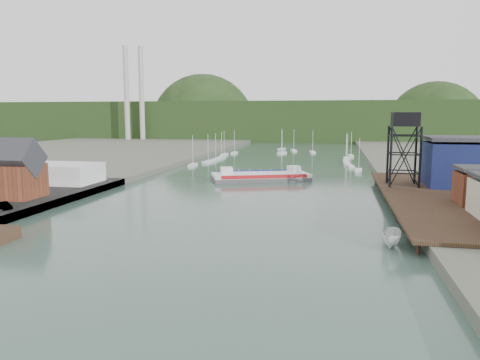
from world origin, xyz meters
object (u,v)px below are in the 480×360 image
at_px(harbor_building, 9,175).
at_px(chain_ferry, 261,176).
at_px(lift_tower, 405,124).
at_px(motorboat, 392,238).

height_order(harbor_building, chain_ferry, harbor_building).
bearing_deg(lift_tower, motorboat, -99.06).
bearing_deg(chain_ferry, harbor_building, -154.71).
relative_size(chain_ferry, motorboat, 4.52).
bearing_deg(lift_tower, harbor_building, -160.02).
xyz_separation_m(chain_ferry, motorboat, (27.45, -59.88, 0.12)).
distance_m(harbor_building, motorboat, 71.92).
xyz_separation_m(lift_tower, motorboat, (-6.91, -43.35, -14.46)).
bearing_deg(harbor_building, lift_tower, 19.98).
xyz_separation_m(lift_tower, chain_ferry, (-34.37, 16.54, -14.58)).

